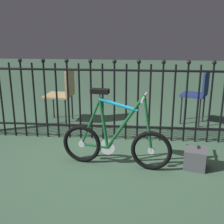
# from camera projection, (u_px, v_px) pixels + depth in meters

# --- Properties ---
(ground_plane) EXTENTS (20.00, 20.00, 0.00)m
(ground_plane) POSITION_uv_depth(u_px,v_px,m) (105.00, 161.00, 3.47)
(ground_plane) COLOR #3C5B43
(iron_fence) EXTENTS (4.43, 0.07, 1.17)m
(iron_fence) POSITION_uv_depth(u_px,v_px,m) (106.00, 98.00, 3.98)
(iron_fence) COLOR black
(iron_fence) RESTS_ON ground
(bicycle) EXTENTS (1.26, 0.40, 0.89)m
(bicycle) POSITION_uv_depth(u_px,v_px,m) (115.00, 141.00, 3.28)
(bicycle) COLOR black
(bicycle) RESTS_ON ground
(chair_tan) EXTENTS (0.46, 0.45, 0.86)m
(chair_tan) POSITION_uv_depth(u_px,v_px,m) (63.00, 91.00, 4.71)
(chair_tan) COLOR black
(chair_tan) RESTS_ON ground
(chair_navy) EXTENTS (0.48, 0.48, 0.85)m
(chair_navy) POSITION_uv_depth(u_px,v_px,m) (199.00, 92.00, 4.62)
(chair_navy) COLOR black
(chair_navy) RESTS_ON ground
(display_crate) EXTENTS (0.29, 0.29, 0.23)m
(display_crate) POSITION_uv_depth(u_px,v_px,m) (195.00, 159.00, 3.29)
(display_crate) COLOR #4C4C51
(display_crate) RESTS_ON ground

